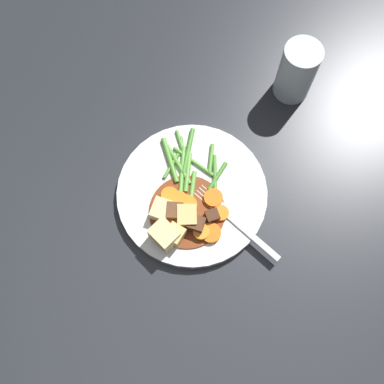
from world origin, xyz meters
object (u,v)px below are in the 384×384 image
carrot_slice_0 (172,227)px  carrot_slice_5 (187,205)px  meat_chunk_2 (196,224)px  water_glass (297,72)px  carrot_slice_4 (178,202)px  carrot_slice_7 (211,233)px  dinner_plate (192,194)px  potato_chunk_1 (161,210)px  carrot_slice_2 (201,232)px  carrot_slice_6 (213,198)px  fork (235,221)px  carrot_slice_1 (170,198)px  potato_chunk_0 (175,235)px  meat_chunk_1 (212,216)px  meat_chunk_0 (175,212)px  potato_chunk_2 (187,217)px  potato_chunk_3 (164,235)px  carrot_slice_3 (221,213)px

carrot_slice_0 → carrot_slice_5: bearing=136.3°
meat_chunk_2 → water_glass: bearing=134.8°
carrot_slice_4 → carrot_slice_7: size_ratio=1.05×
dinner_plate → potato_chunk_1: size_ratio=7.33×
carrot_slice_2 → water_glass: 0.33m
carrot_slice_6 → carrot_slice_0: bearing=-65.2°
fork → water_glass: size_ratio=1.33×
carrot_slice_1 → potato_chunk_0: 0.07m
carrot_slice_1 → carrot_slice_7: bearing=36.5°
carrot_slice_1 → carrot_slice_6: (0.01, 0.07, 0.00)m
dinner_plate → carrot_slice_7: 0.08m
dinner_plate → meat_chunk_1: size_ratio=12.17×
carrot_slice_6 → water_glass: (-0.19, 0.19, 0.03)m
carrot_slice_1 → meat_chunk_0: 0.03m
carrot_slice_1 → water_glass: 0.31m
fork → water_glass: 0.29m
potato_chunk_2 → water_glass: water_glass is taller
carrot_slice_0 → potato_chunk_2: bearing=111.0°
potato_chunk_0 → potato_chunk_3: potato_chunk_3 is taller
carrot_slice_4 → water_glass: size_ratio=0.31×
carrot_slice_4 → meat_chunk_0: 0.02m
dinner_plate → potato_chunk_2: (0.04, -0.02, 0.02)m
carrot_slice_2 → carrot_slice_1: bearing=-151.1°
carrot_slice_0 → carrot_slice_1: carrot_slice_0 is taller
potato_chunk_3 → fork: size_ratio=0.27×
potato_chunk_0 → carrot_slice_2: bearing=86.4°
meat_chunk_2 → fork: (0.00, 0.06, -0.01)m
carrot_slice_6 → carrot_slice_7: 0.06m
meat_chunk_1 → potato_chunk_1: bearing=-107.6°
carrot_slice_4 → potato_chunk_2: size_ratio=1.02×
potato_chunk_3 → meat_chunk_0: size_ratio=1.51×
potato_chunk_3 → meat_chunk_1: 0.08m
potato_chunk_0 → water_glass: water_glass is taller
carrot_slice_4 → carrot_slice_6: 0.06m
potato_chunk_3 → water_glass: (-0.24, 0.28, 0.02)m
carrot_slice_7 → potato_chunk_3: bearing=-96.6°
potato_chunk_3 → fork: 0.12m
carrot_slice_1 → carrot_slice_2: 0.08m
carrot_slice_0 → potato_chunk_0: potato_chunk_0 is taller
carrot_slice_1 → carrot_slice_7: 0.09m
potato_chunk_3 → meat_chunk_0: (-0.04, 0.02, -0.00)m
meat_chunk_0 → meat_chunk_2: 0.04m
carrot_slice_6 → meat_chunk_2: bearing=-44.1°
carrot_slice_1 → carrot_slice_5: size_ratio=0.84×
carrot_slice_3 → carrot_slice_5: (-0.02, -0.05, 0.00)m
carrot_slice_5 → meat_chunk_2: bearing=11.4°
carrot_slice_5 → carrot_slice_6: 0.05m
carrot_slice_6 → water_glass: size_ratio=0.28×
potato_chunk_2 → meat_chunk_2: bearing=37.6°
carrot_slice_4 → potato_chunk_3: potato_chunk_3 is taller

